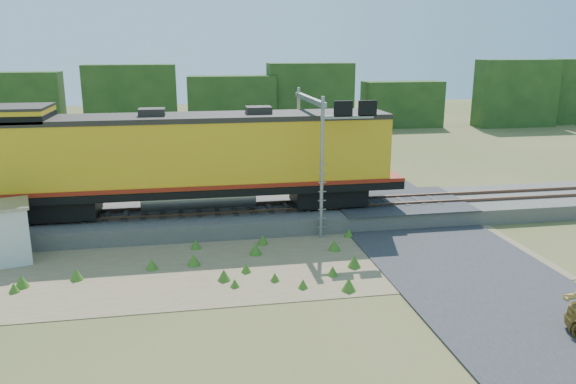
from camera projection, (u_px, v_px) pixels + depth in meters
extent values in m
plane|color=#475123|center=(290.00, 265.00, 23.53)|extent=(140.00, 140.00, 0.00)
cube|color=slate|center=(269.00, 215.00, 29.15)|extent=(70.00, 5.00, 0.80)
cube|color=brown|center=(271.00, 210.00, 28.34)|extent=(70.00, 0.10, 0.16)
cube|color=brown|center=(267.00, 203.00, 29.71)|extent=(70.00, 0.10, 0.16)
cube|color=#8C7754|center=(241.00, 264.00, 23.66)|extent=(26.00, 8.00, 0.03)
cube|color=#38383A|center=(398.00, 201.00, 30.24)|extent=(7.00, 5.20, 0.06)
cube|color=#38383A|center=(326.00, 159.00, 45.68)|extent=(7.00, 24.00, 0.08)
cube|color=#1D3C15|center=(225.00, 102.00, 58.91)|extent=(36.00, 3.00, 6.50)
cube|color=#1D3C15|center=(566.00, 98.00, 65.83)|extent=(50.00, 3.00, 6.00)
cube|color=black|center=(59.00, 206.00, 27.13)|extent=(3.71, 2.37, 0.93)
cube|color=black|center=(328.00, 194.00, 29.42)|extent=(3.71, 2.37, 0.93)
cube|color=black|center=(198.00, 187.00, 28.11)|extent=(20.59, 3.09, 0.37)
cylinder|color=gray|center=(199.00, 197.00, 28.24)|extent=(5.66, 1.24, 1.24)
cube|color=gold|center=(197.00, 152.00, 27.67)|extent=(19.04, 2.99, 3.19)
cube|color=maroon|center=(198.00, 181.00, 28.04)|extent=(20.59, 3.14, 0.19)
cube|color=#28231E|center=(196.00, 117.00, 27.23)|extent=(19.04, 3.04, 0.25)
cube|color=gold|center=(19.00, 116.00, 25.80)|extent=(2.68, 2.99, 0.72)
cube|color=#28231E|center=(18.00, 107.00, 25.70)|extent=(2.68, 3.04, 0.12)
cube|color=black|center=(19.00, 117.00, 25.81)|extent=(2.73, 3.04, 0.36)
cube|color=#28231E|center=(152.00, 113.00, 26.82)|extent=(1.24, 1.03, 0.46)
cube|color=#28231E|center=(259.00, 111.00, 27.70)|extent=(1.24, 1.03, 0.46)
cube|color=silver|center=(4.00, 234.00, 23.68)|extent=(2.40, 2.40, 2.44)
cube|color=gray|center=(0.00, 205.00, 23.36)|extent=(2.64, 2.64, 0.12)
cylinder|color=gray|center=(322.00, 169.00, 26.09)|extent=(0.17, 0.17, 6.73)
cylinder|color=gray|center=(298.00, 148.00, 31.43)|extent=(0.17, 0.17, 6.73)
cube|color=gray|center=(310.00, 99.00, 28.01)|extent=(0.24, 6.20, 0.24)
cube|color=gray|center=(347.00, 117.00, 25.68)|extent=(2.50, 0.14, 0.14)
cube|color=black|center=(343.00, 109.00, 25.55)|extent=(0.87, 0.14, 0.72)
cube|color=black|center=(368.00, 108.00, 25.75)|extent=(0.87, 0.14, 0.72)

